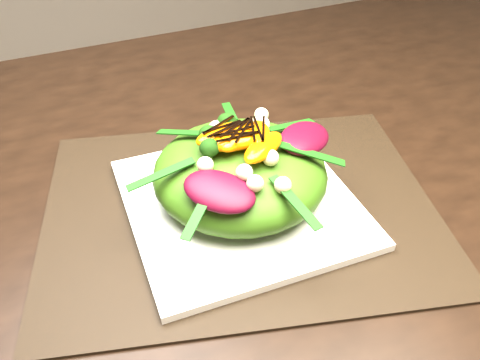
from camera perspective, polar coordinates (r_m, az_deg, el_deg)
name	(u,v)px	position (r m, az deg, el deg)	size (l,w,h in m)	color
dining_table	(236,163)	(0.75, -0.47, 1.94)	(1.60, 0.90, 0.75)	black
placemat	(240,207)	(0.64, 0.00, -3.02)	(0.49, 0.37, 0.00)	black
plate_base	(240,202)	(0.64, 0.00, -2.54)	(0.27, 0.27, 0.01)	white
salad_bowl	(240,194)	(0.63, 0.00, -1.63)	(0.22, 0.22, 0.02)	silver
lettuce_mound	(240,173)	(0.61, 0.00, 0.85)	(0.21, 0.21, 0.08)	#375F11
radicchio_leaf	(305,138)	(0.61, 7.27, 4.71)	(0.08, 0.05, 0.02)	#410716
orange_segment	(226,132)	(0.60, -1.58, 5.39)	(0.07, 0.03, 0.02)	#FA6B04
broccoli_floret	(173,146)	(0.59, -7.54, 3.84)	(0.03, 0.03, 0.03)	black
macadamia_nut	(283,154)	(0.57, 4.88, 2.93)	(0.02, 0.02, 0.02)	#FDE2B2
balsamic_drizzle	(226,125)	(0.59, -1.59, 6.19)	(0.05, 0.00, 0.00)	black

